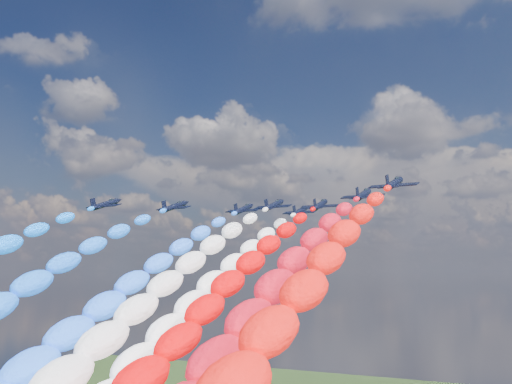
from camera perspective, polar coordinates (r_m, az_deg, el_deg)
The scene contains 13 objects.
jet_0 at distance 138.68m, azimuth -14.30°, elevation -1.16°, with size 8.42×11.29×2.49m, color black, non-canonical shape.
jet_1 at distance 140.21m, azimuth -7.83°, elevation -1.39°, with size 8.42×11.29×2.49m, color black, non-canonical shape.
jet_2 at distance 144.81m, azimuth -1.22°, elevation -1.66°, with size 8.42×11.29×2.49m, color black, non-canonical shape.
trail_2 at distance 101.46m, azimuth -15.94°, elevation -13.53°, with size 6.97×103.08×56.14m, color #2869FE, non-canonical shape.
jet_3 at distance 135.99m, azimuth 1.75°, elevation -1.27°, with size 8.42×11.29×2.49m, color black, non-canonical shape.
trail_3 at distance 91.13m, azimuth -13.00°, elevation -14.33°, with size 6.97×103.08×56.14m, color white, non-canonical shape.
jet_4 at distance 149.29m, azimuth 4.30°, elevation -1.82°, with size 8.42×11.29×2.49m, color black, non-canonical shape.
trail_4 at distance 102.67m, azimuth -7.39°, elevation -13.68°, with size 6.97×103.08×56.14m, color white, non-canonical shape.
jet_5 at distance 136.05m, azimuth 6.20°, elevation -1.23°, with size 8.42×11.29×2.49m, color black, non-canonical shape.
trail_5 at distance 88.75m, azimuth -6.23°, elevation -14.67°, with size 6.97×103.08×56.14m, color #E70407, non-canonical shape.
jet_6 at distance 119.07m, azimuth 10.29°, elevation -0.24°, with size 8.42×11.29×2.49m, color black, non-canonical shape.
trail_6 at distance 70.27m, azimuth -2.33°, elevation -16.58°, with size 6.97×103.08×56.14m, color red, non-canonical shape.
jet_7 at distance 105.14m, azimuth 13.15°, elevation 0.81°, with size 8.42×11.29×2.49m, color black, non-canonical shape.
Camera 1 is at (58.14, -109.37, 89.05)m, focal length 41.55 mm.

